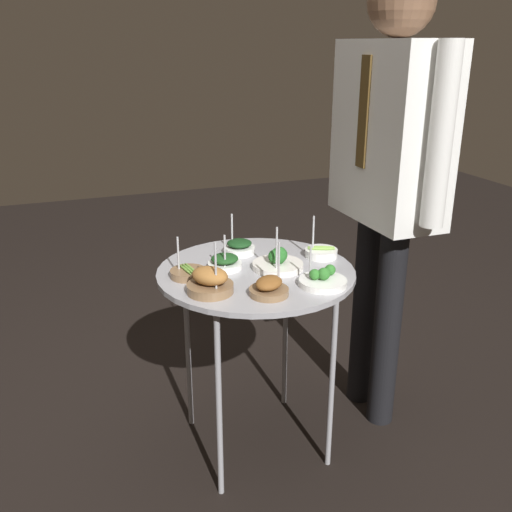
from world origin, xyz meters
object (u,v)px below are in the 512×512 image
at_px(bowl_broccoli_center, 323,280).
at_px(bowl_spinach_front_center, 239,247).
at_px(bowl_asparagus_front_right, 321,252).
at_px(waiter_figure, 389,156).
at_px(serving_cart, 256,284).
at_px(bowl_roast_front_left, 269,287).
at_px(bowl_spinach_back_right, 225,262).
at_px(bowl_roast_near_rim, 210,282).
at_px(bowl_broccoli_mid_left, 278,262).
at_px(bowl_asparagus_far_rim, 188,273).

bearing_deg(bowl_broccoli_center, bowl_spinach_front_center, -157.21).
bearing_deg(bowl_asparagus_front_right, waiter_figure, 92.05).
xyz_separation_m(serving_cart, waiter_figure, (-0.05, 0.52, 0.40)).
relative_size(serving_cart, bowl_broccoli_center, 4.62).
bearing_deg(bowl_asparagus_front_right, bowl_roast_front_left, -50.86).
distance_m(bowl_spinach_back_right, bowl_spinach_front_center, 0.16).
relative_size(bowl_roast_near_rim, bowl_broccoli_mid_left, 1.01).
relative_size(bowl_roast_near_rim, bowl_spinach_back_right, 1.34).
distance_m(serving_cart, bowl_roast_front_left, 0.22).
xyz_separation_m(bowl_broccoli_mid_left, bowl_asparagus_far_rim, (-0.04, -0.30, -0.01)).
xyz_separation_m(bowl_broccoli_mid_left, bowl_broccoli_center, (0.18, 0.08, -0.01)).
bearing_deg(bowl_asparagus_front_right, bowl_asparagus_far_rim, -88.27).
bearing_deg(waiter_figure, serving_cart, -84.98).
height_order(bowl_spinach_back_right, bowl_broccoli_center, bowl_spinach_back_right).
distance_m(bowl_spinach_back_right, bowl_asparagus_far_rim, 0.14).
bearing_deg(bowl_roast_near_rim, bowl_asparagus_far_rim, -167.37).
height_order(serving_cart, bowl_spinach_back_right, bowl_spinach_back_right).
bearing_deg(serving_cart, bowl_roast_near_rim, -57.63).
distance_m(bowl_roast_near_rim, waiter_figure, 0.81).
bearing_deg(bowl_roast_near_rim, serving_cart, 122.37).
bearing_deg(waiter_figure, bowl_asparagus_front_right, -87.95).
height_order(bowl_asparagus_front_right, waiter_figure, waiter_figure).
bearing_deg(bowl_asparagus_far_rim, waiter_figure, 91.84).
bearing_deg(bowl_spinach_back_right, bowl_roast_near_rim, -30.56).
bearing_deg(bowl_spinach_front_center, serving_cart, 0.75).
xyz_separation_m(bowl_roast_front_left, bowl_broccoli_mid_left, (-0.19, 0.11, -0.00)).
distance_m(bowl_roast_near_rim, bowl_spinach_back_right, 0.20).
bearing_deg(bowl_broccoli_mid_left, bowl_spinach_front_center, -158.07).
height_order(serving_cart, bowl_spinach_front_center, bowl_spinach_front_center).
height_order(bowl_roast_near_rim, bowl_spinach_front_center, bowl_roast_near_rim).
distance_m(bowl_broccoli_mid_left, bowl_asparagus_far_rim, 0.31).
bearing_deg(waiter_figure, bowl_roast_front_left, -65.67).
height_order(bowl_spinach_back_right, bowl_asparagus_front_right, bowl_asparagus_front_right).
distance_m(bowl_roast_near_rim, bowl_asparagus_far_rim, 0.15).
distance_m(bowl_roast_front_left, bowl_spinach_front_center, 0.38).
bearing_deg(bowl_roast_front_left, waiter_figure, 114.33).
xyz_separation_m(serving_cart, bowl_roast_near_rim, (0.13, -0.20, 0.09)).
bearing_deg(bowl_broccoli_center, waiter_figure, 123.17).
xyz_separation_m(bowl_spinach_back_right, waiter_figure, (0.00, 0.62, 0.32)).
height_order(bowl_roast_front_left, bowl_broccoli_center, bowl_roast_front_left).
relative_size(bowl_broccoli_center, waiter_figure, 0.09).
bearing_deg(bowl_broccoli_mid_left, serving_cart, -101.77).
bearing_deg(bowl_spinach_front_center, bowl_roast_near_rim, -33.19).
bearing_deg(bowl_spinach_front_center, bowl_asparagus_front_right, 62.76).
bearing_deg(bowl_broccoli_mid_left, bowl_spinach_back_right, -110.47).
height_order(bowl_spinach_back_right, bowl_asparagus_far_rim, bowl_asparagus_far_rim).
height_order(serving_cart, bowl_asparagus_far_rim, bowl_asparagus_far_rim).
bearing_deg(bowl_spinach_front_center, bowl_broccoli_center, 22.79).
xyz_separation_m(serving_cart, bowl_roast_front_left, (0.21, -0.04, 0.08)).
relative_size(bowl_spinach_front_center, bowl_asparagus_front_right, 0.94).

